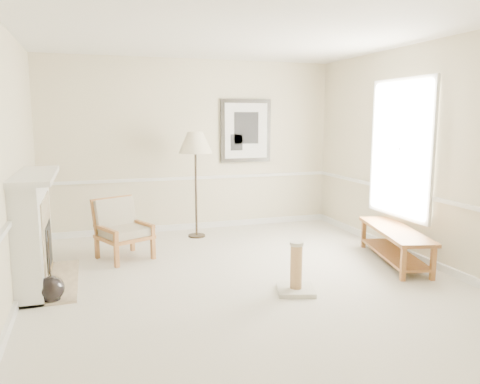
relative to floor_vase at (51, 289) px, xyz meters
name	(u,v)px	position (x,y,z in m)	size (l,w,h in m)	color
ground	(244,279)	(2.15, 0.05, -0.14)	(5.50, 5.50, 0.00)	silver
room	(253,123)	(2.29, 0.13, 1.72)	(5.04, 5.54, 2.92)	beige
fireplace	(34,231)	(-0.19, 0.65, 0.50)	(0.64, 1.64, 1.31)	white
floor_vase	(51,289)	(0.00, 0.00, 0.00)	(0.27, 0.27, 0.79)	black
armchair	(121,226)	(0.82, 1.44, 0.30)	(0.85, 0.87, 0.83)	#AF6D38
floor_lamp	(195,146)	(2.07, 2.23, 1.34)	(0.66, 0.66, 1.71)	black
bench	(395,240)	(4.30, 0.07, 0.16)	(0.87, 1.67, 0.46)	#AF6D38
scratching_post	(296,277)	(2.57, -0.53, 0.04)	(0.51, 0.51, 0.58)	beige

